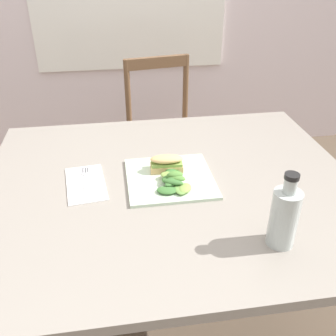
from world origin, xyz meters
name	(u,v)px	position (x,y,z in m)	size (l,w,h in m)	color
dining_table	(171,212)	(0.13, 0.07, 0.62)	(1.20, 1.01, 0.74)	gray
chair_wooden_far	(165,138)	(0.24, 0.97, 0.45)	(0.46, 0.46, 0.87)	brown
plate_lunch	(170,178)	(0.13, 0.08, 0.74)	(0.28, 0.28, 0.01)	beige
sandwich_half_front	(167,163)	(0.12, 0.13, 0.78)	(0.11, 0.07, 0.06)	#DBB270
salad_mixed_greens	(174,180)	(0.13, 0.04, 0.77)	(0.12, 0.16, 0.04)	#84A84C
napkin_folded	(86,184)	(-0.14, 0.10, 0.74)	(0.12, 0.22, 0.00)	white
fork_on_napkin	(86,180)	(-0.14, 0.12, 0.75)	(0.03, 0.19, 0.00)	silver
bottle_cold_brew	(284,220)	(0.36, -0.25, 0.81)	(0.07, 0.07, 0.21)	black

